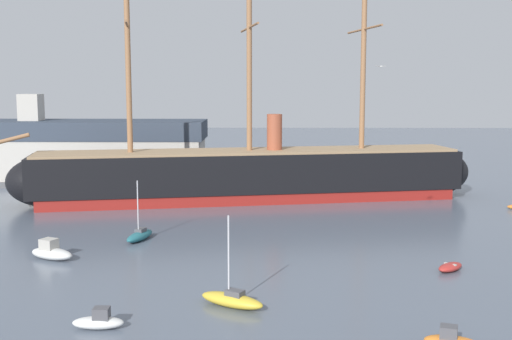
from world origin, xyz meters
The scene contains 10 objects.
tall_ship centered at (-1.57, 57.72, 3.55)m, with size 67.22×18.94×32.56m.
motorboat_foreground_left centered at (-10.12, 11.81, 0.49)m, with size 3.30×1.39×1.38m.
sailboat_near_centre centered at (-1.83, 15.96, 0.55)m, with size 5.05×3.80×6.48m.
motorboat_mid_left centered at (-18.47, 28.12, 0.64)m, with size 4.72×3.51×1.83m.
dinghy_mid_right centered at (15.90, 24.92, 0.34)m, with size 2.98×2.88×0.68m.
sailboat_alongside_bow centered at (-11.99, 35.27, 0.51)m, with size 2.71×4.85×6.04m.
dinghy_far_left centered at (-27.24, 52.62, 0.32)m, with size 2.26×2.91×0.63m.
dinghy_distant_centre centered at (3.17, 66.15, 0.26)m, with size 1.07×2.20×0.51m.
dockside_warehouse_left centered at (-31.46, 73.19, 4.86)m, with size 48.57×12.34×13.84m.
seagull_in_flight centered at (10.81, 31.10, 17.00)m, with size 1.01×0.54×0.13m.
Camera 1 is at (0.41, -27.71, 15.51)m, focal length 45.59 mm.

